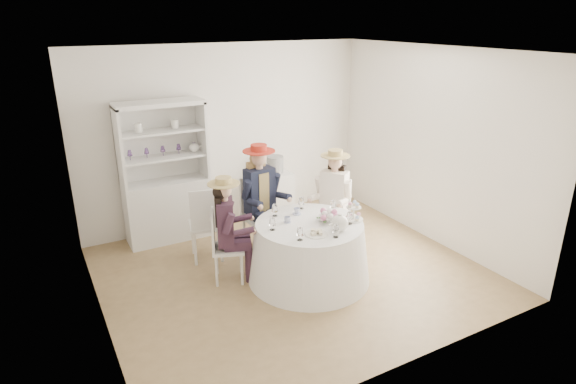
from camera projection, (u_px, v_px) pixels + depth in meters
ground at (292, 272)px, 6.10m from camera, size 4.50×4.50×0.00m
ceiling at (293, 51)px, 5.16m from camera, size 4.50×4.50×0.00m
wall_back at (227, 136)px, 7.27m from camera, size 4.50×0.00×4.50m
wall_front at (411, 234)px, 3.99m from camera, size 4.50×0.00×4.50m
wall_left at (88, 205)px, 4.61m from camera, size 0.00×4.50×4.50m
wall_right at (433, 147)px, 6.66m from camera, size 0.00×4.50×4.50m
tea_table at (309, 251)px, 5.83m from camera, size 1.49×1.49×0.74m
hutch at (167, 192)px, 6.80m from camera, size 1.33×0.83×1.99m
side_table at (275, 194)px, 7.72m from camera, size 0.47×0.47×0.73m
hatbox at (275, 164)px, 7.55m from camera, size 0.31×0.31×0.26m
guest_left at (227, 224)px, 5.68m from camera, size 0.55×0.50×1.33m
guest_mid at (261, 193)px, 6.37m from camera, size 0.55×0.58×1.50m
guest_right at (333, 193)px, 6.53m from camera, size 0.60×0.56×1.39m
spare_chair at (206, 222)px, 6.21m from camera, size 0.51×0.51×1.03m
teacup_a at (287, 220)px, 5.72m from camera, size 0.09×0.09×0.06m
teacup_b at (297, 211)px, 5.95m from camera, size 0.08×0.08×0.07m
teacup_c at (324, 215)px, 5.87m from camera, size 0.11×0.11×0.07m
flower_bowl at (326, 219)px, 5.75m from camera, size 0.26×0.26×0.05m
flower_arrangement at (328, 215)px, 5.70m from camera, size 0.19×0.19×0.07m
table_teapot at (340, 223)px, 5.49m from camera, size 0.28×0.20×0.21m
sandwich_plate at (316, 233)px, 5.40m from camera, size 0.26×0.26×0.06m
cupcake_stand at (353, 213)px, 5.78m from camera, size 0.24×0.24×0.22m
stemware_set at (310, 217)px, 5.68m from camera, size 0.99×0.99×0.15m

